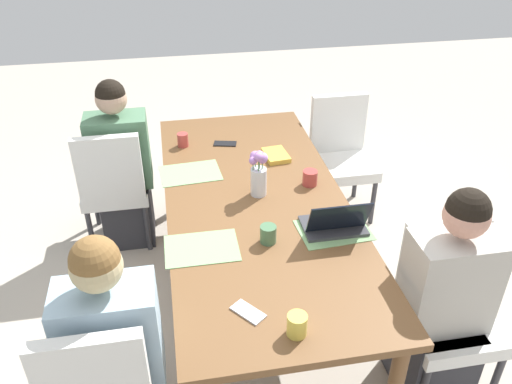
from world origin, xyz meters
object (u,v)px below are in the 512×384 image
(dining_table, at_px, (256,209))
(coffee_mug_near_left, at_px, (297,325))
(chair_far_right_near, at_px, (341,151))
(phone_silver, at_px, (248,312))
(coffee_mug_near_right, at_px, (310,178))
(person_near_left_mid, at_px, (123,173))
(coffee_mug_centre_left, at_px, (268,234))
(laptop_far_left_near, at_px, (335,223))
(book_red_cover, at_px, (276,155))
(person_far_left_near, at_px, (442,309))
(person_near_left_far, at_px, (117,365))
(chair_near_left_mid, at_px, (114,183))
(phone_black, at_px, (225,144))
(chair_far_left_near, at_px, (445,301))
(coffee_mug_centre_right, at_px, (183,140))
(flower_vase, at_px, (258,172))

(dining_table, bearing_deg, coffee_mug_near_left, -0.99)
(coffee_mug_near_left, bearing_deg, chair_far_right_near, 156.39)
(chair_far_right_near, height_order, coffee_mug_near_left, chair_far_right_near)
(phone_silver, bearing_deg, coffee_mug_near_right, 112.64)
(person_near_left_mid, relative_size, chair_far_right_near, 1.33)
(coffee_mug_near_right, height_order, coffee_mug_centre_left, coffee_mug_centre_left)
(chair_far_right_near, height_order, laptop_far_left_near, laptop_far_left_near)
(book_red_cover, bearing_deg, person_near_left_mid, -114.51)
(person_far_left_near, distance_m, coffee_mug_near_left, 0.84)
(person_near_left_far, xyz_separation_m, book_red_cover, (-1.32, 0.97, 0.22))
(chair_near_left_mid, distance_m, coffee_mug_near_left, 1.94)
(chair_far_right_near, distance_m, phone_black, 0.94)
(chair_near_left_mid, bearing_deg, person_near_left_far, 3.22)
(chair_far_left_near, relative_size, phone_black, 6.00)
(phone_silver, bearing_deg, dining_table, 129.02)
(laptop_far_left_near, height_order, coffee_mug_near_right, laptop_far_left_near)
(coffee_mug_centre_left, xyz_separation_m, book_red_cover, (-0.86, 0.22, -0.03))
(chair_near_left_mid, height_order, book_red_cover, chair_near_left_mid)
(dining_table, distance_m, chair_near_left_mid, 1.13)
(person_far_left_near, bearing_deg, phone_silver, -86.53)
(chair_near_left_mid, distance_m, coffee_mug_centre_left, 1.42)
(chair_far_right_near, distance_m, coffee_mug_centre_left, 1.55)
(dining_table, distance_m, coffee_mug_centre_right, 0.82)
(dining_table, relative_size, coffee_mug_near_left, 23.81)
(person_near_left_far, distance_m, flower_vase, 1.25)
(chair_near_left_mid, relative_size, laptop_far_left_near, 2.81)
(chair_far_left_near, height_order, coffee_mug_near_left, chair_far_left_near)
(person_near_left_mid, height_order, coffee_mug_near_left, person_near_left_mid)
(person_far_left_near, relative_size, coffee_mug_centre_right, 13.21)
(chair_near_left_mid, distance_m, person_near_left_mid, 0.10)
(flower_vase, bearing_deg, person_near_left_mid, -132.55)
(coffee_mug_near_left, height_order, phone_silver, coffee_mug_near_left)
(person_near_left_far, height_order, coffee_mug_near_right, person_near_left_far)
(book_red_cover, bearing_deg, phone_silver, -23.05)
(laptop_far_left_near, relative_size, coffee_mug_near_left, 3.29)
(chair_far_left_near, distance_m, phone_black, 1.71)
(chair_far_right_near, distance_m, coffee_mug_centre_right, 1.22)
(chair_near_left_mid, xyz_separation_m, phone_silver, (1.58, 0.66, 0.24))
(coffee_mug_near_left, relative_size, book_red_cover, 0.49)
(person_far_left_near, relative_size, book_red_cover, 5.97)
(person_near_left_mid, bearing_deg, dining_table, 44.47)
(chair_far_left_near, relative_size, chair_far_right_near, 1.00)
(chair_far_left_near, xyz_separation_m, chair_far_right_near, (-1.62, -0.01, 0.00))
(phone_silver, bearing_deg, person_near_left_mid, 161.34)
(book_red_cover, relative_size, phone_black, 1.33)
(dining_table, xyz_separation_m, coffee_mug_near_left, (1.00, -0.02, 0.12))
(chair_near_left_mid, height_order, person_near_left_mid, person_near_left_mid)
(flower_vase, height_order, coffee_mug_near_left, flower_vase)
(chair_far_left_near, bearing_deg, phone_silver, -82.53)
(chair_far_left_near, distance_m, coffee_mug_centre_left, 0.94)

